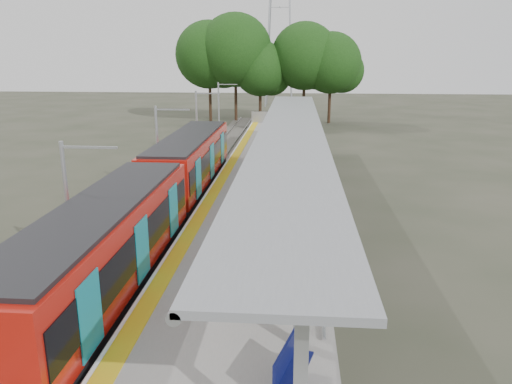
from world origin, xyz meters
TOP-DOWN VIEW (x-y plane):
  - trackbed at (-4.50, 20.00)m, footprint 3.00×70.00m
  - platform at (0.00, 20.00)m, footprint 6.00×50.00m
  - tactile_strip at (-2.55, 20.00)m, footprint 0.60×50.00m
  - end_fence at (0.00, 44.95)m, footprint 6.00×0.10m
  - train at (-4.50, 12.49)m, footprint 2.74×27.60m
  - canopy at (1.61, 16.19)m, footprint 3.27×38.00m
  - tree_cluster at (-2.39, 52.83)m, footprint 22.66×9.41m
  - catenary_masts at (-6.22, 19.00)m, footprint 2.08×48.16m
  - bench_near at (1.82, 0.19)m, footprint 0.92×1.68m
  - bench_mid at (1.81, 19.56)m, footprint 0.99×1.58m
  - bench_far at (2.60, 26.12)m, footprint 0.96×1.53m
  - info_pillar_near at (0.31, 4.56)m, footprint 0.35×0.35m
  - info_pillar_far at (0.94, 21.15)m, footprint 0.42×0.42m
  - litter_bin at (1.83, 10.50)m, footprint 0.52×0.52m

SIDE VIEW (x-z plane):
  - trackbed at x=-4.50m, z-range 0.00..0.24m
  - platform at x=0.00m, z-range 0.00..1.00m
  - tactile_strip at x=-2.55m, z-range 1.00..1.02m
  - litter_bin at x=1.83m, z-range 1.00..2.01m
  - bench_far at x=2.60m, z-range 1.03..2.03m
  - bench_mid at x=1.81m, z-range 1.03..2.07m
  - bench_near at x=1.82m, z-range 1.03..2.13m
  - end_fence at x=0.00m, z-range 1.00..2.20m
  - info_pillar_near at x=0.31m, z-range 0.90..2.46m
  - info_pillar_far at x=0.94m, z-range 0.88..2.75m
  - train at x=-4.50m, z-range 0.24..3.86m
  - catenary_masts at x=-6.22m, z-range 0.21..5.61m
  - canopy at x=1.61m, z-range 2.37..6.03m
  - tree_cluster at x=-2.39m, z-range 1.37..14.46m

